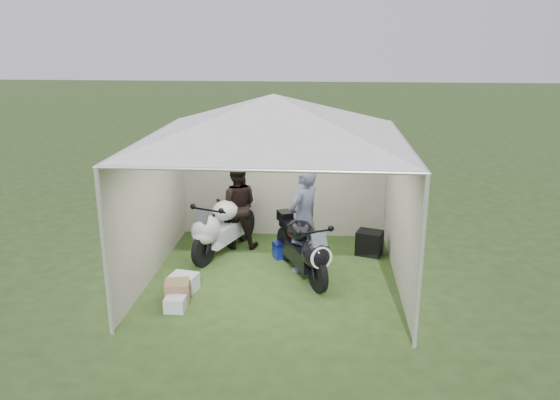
# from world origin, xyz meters

# --- Properties ---
(ground) EXTENTS (80.00, 80.00, 0.00)m
(ground) POSITION_xyz_m (0.00, 0.00, 0.00)
(ground) COLOR #283E18
(ground) RESTS_ON ground
(canopy_tent) EXTENTS (5.66, 5.66, 3.00)m
(canopy_tent) POSITION_xyz_m (-0.00, 0.03, 2.58)
(canopy_tent) COLOR silver
(canopy_tent) RESTS_ON ground
(motorcycle_white) EXTENTS (0.98, 1.95, 1.00)m
(motorcycle_white) POSITION_xyz_m (-1.04, 0.89, 0.56)
(motorcycle_white) COLOR black
(motorcycle_white) RESTS_ON ground
(motorcycle_black) EXTENTS (1.05, 1.83, 0.97)m
(motorcycle_black) POSITION_xyz_m (0.49, 0.02, 0.54)
(motorcycle_black) COLOR black
(motorcycle_black) RESTS_ON ground
(paddock_stand) EXTENTS (0.45, 0.38, 0.29)m
(paddock_stand) POSITION_xyz_m (0.11, 0.83, 0.15)
(paddock_stand) COLOR #192DC5
(paddock_stand) RESTS_ON ground
(person_dark_jacket) EXTENTS (0.82, 0.65, 1.62)m
(person_dark_jacket) POSITION_xyz_m (-0.81, 1.28, 0.81)
(person_dark_jacket) COLOR black
(person_dark_jacket) RESTS_ON ground
(person_blue_jacket) EXTENTS (0.74, 0.79, 1.82)m
(person_blue_jacket) POSITION_xyz_m (0.47, 0.31, 0.91)
(person_blue_jacket) COLOR slate
(person_blue_jacket) RESTS_ON ground
(equipment_box) EXTENTS (0.54, 0.48, 0.45)m
(equipment_box) POSITION_xyz_m (1.64, 1.09, 0.22)
(equipment_box) COLOR black
(equipment_box) RESTS_ON ground
(crate_0) EXTENTS (0.46, 0.39, 0.27)m
(crate_0) POSITION_xyz_m (-1.36, -0.64, 0.14)
(crate_0) COLOR silver
(crate_0) RESTS_ON ground
(crate_1) EXTENTS (0.42, 0.42, 0.32)m
(crate_1) POSITION_xyz_m (-1.36, -1.01, 0.16)
(crate_1) COLOR brown
(crate_1) RESTS_ON ground
(crate_2) EXTENTS (0.29, 0.24, 0.21)m
(crate_2) POSITION_xyz_m (-1.32, -1.31, 0.11)
(crate_2) COLOR silver
(crate_2) RESTS_ON ground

